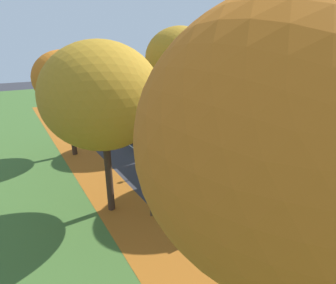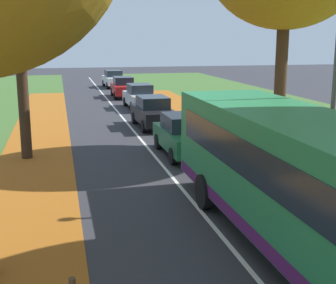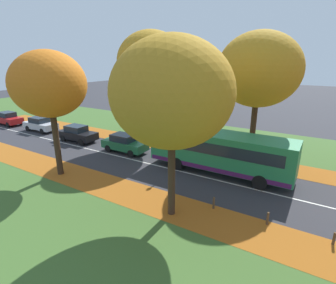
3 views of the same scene
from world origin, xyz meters
The scene contains 19 objects.
grass_verge_left centered at (-9.20, 20.00, 0.00)m, with size 12.00×90.00×0.01m, color #3D6028.
leaf_litter_left centered at (-4.60, 14.00, 0.01)m, with size 2.80×60.00×0.00m, color #9E5619.
grass_verge_right centered at (9.20, 20.00, 0.00)m, with size 12.00×90.00×0.01m, color #3D6028.
leaf_litter_right centered at (4.60, 14.00, 0.01)m, with size 2.80×60.00×0.00m, color #9E5619.
road_centre_line centered at (0.00, 20.00, 0.00)m, with size 0.12×80.00×0.01m, color silver.
tree_left_nearest centered at (-5.25, 1.47, 7.28)m, with size 5.33×5.33×9.72m.
tree_left_near centered at (-5.16, 11.73, 6.49)m, with size 5.92×5.92×9.17m.
tree_left_mid centered at (-4.94, 21.29, 6.42)m, with size 4.89×4.89×8.65m.
tree_right_near centered at (4.89, 10.13, 7.25)m, with size 6.21×6.21×10.07m.
tree_right_mid centered at (5.08, 20.01, 7.73)m, with size 6.34×6.34×10.61m.
bollard_fourth centered at (-3.51, 7.05, 0.35)m, with size 0.12×0.12×0.69m, color #4C3823.
bollard_fifth centered at (-3.54, 9.94, 0.36)m, with size 0.12×0.12×0.72m, color #4C3823.
streetlamp_right centered at (3.67, 14.52, 3.74)m, with size 1.89×0.28×6.00m.
bus centered at (1.37, 11.51, 1.70)m, with size 2.68×10.40×2.98m.
car_green_lead centered at (1.19, 20.39, 0.81)m, with size 1.81×4.21×1.62m.
car_black_following centered at (1.18, 26.59, 0.81)m, with size 1.87×4.25×1.62m.
car_silver_third_in_line centered at (1.66, 33.44, 0.81)m, with size 1.88×4.25×1.62m.
car_red_fourth_in_line centered at (1.41, 39.78, 0.81)m, with size 1.84×4.23×1.62m.
car_white_trailing centered at (1.56, 47.81, 0.81)m, with size 1.94×4.28×1.62m.
Camera 1 is at (-9.22, -0.94, 8.80)m, focal length 28.00 mm.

